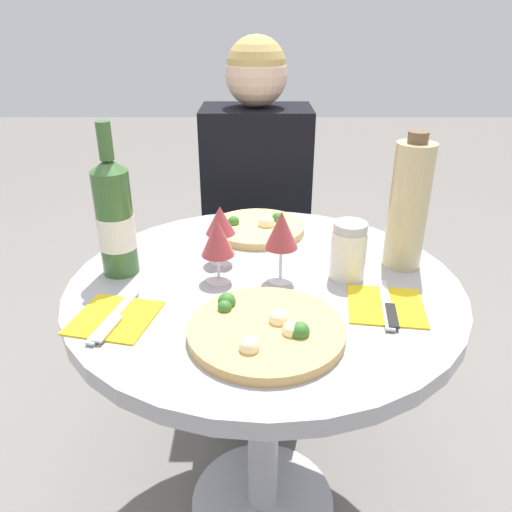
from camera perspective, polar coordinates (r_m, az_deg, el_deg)
The scene contains 14 objects.
ground_plane at distance 1.60m, azimuth 0.85°, elevation -26.48°, with size 12.00×12.00×0.00m, color slate.
dining_table at distance 1.18m, azimuth 1.03°, elevation -8.65°, with size 0.87×0.87×0.73m.
chair_behind_diner at distance 1.90m, azimuth 0.16°, elevation 0.58°, with size 0.37×0.37×0.92m.
seated_diner at distance 1.72m, azimuth 0.16°, elevation 1.32°, with size 0.36×0.48×1.21m.
pizza_large at distance 0.92m, azimuth 1.13°, elevation -8.43°, with size 0.29×0.29×0.05m.
pizza_small_far at distance 1.36m, azimuth 0.31°, elevation 3.28°, with size 0.25×0.25×0.05m.
wine_bottle at distance 1.14m, azimuth -15.68°, elevation 4.17°, with size 0.08×0.08×0.34m.
tall_carafe at distance 1.17m, azimuth 17.17°, elevation 5.51°, with size 0.09×0.09×0.31m.
sugar_shaker at distance 1.11m, azimuth 10.64°, elevation 0.56°, with size 0.08×0.08×0.13m.
wine_glass_front_left at distance 1.07m, azimuth -4.31°, elevation 1.97°, with size 0.07×0.07×0.15m.
wine_glass_front_right at distance 1.06m, azimuth 3.06°, elevation 2.80°, with size 0.07×0.07×0.16m.
wine_glass_back_left at distance 1.16m, azimuth -3.98°, elevation 3.94°, with size 0.07×0.07×0.14m.
place_setting_left at distance 1.01m, azimuth -15.80°, elevation -6.83°, with size 0.18×0.19×0.01m.
place_setting_right at distance 1.04m, azimuth 14.78°, elevation -5.57°, with size 0.17×0.19×0.01m.
Camera 1 is at (-0.02, -0.98, 1.26)m, focal length 35.00 mm.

